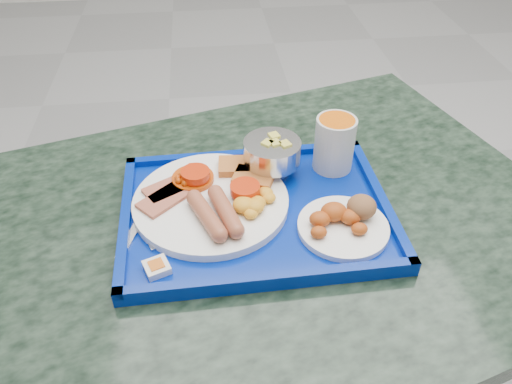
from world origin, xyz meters
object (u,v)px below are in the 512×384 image
(tray, at_px, (256,212))
(main_plate, at_px, (215,198))
(table, at_px, (238,296))
(bread_plate, at_px, (345,220))
(fruit_bowl, at_px, (272,153))
(juice_cup, at_px, (335,142))

(tray, distance_m, main_plate, 0.08)
(table, relative_size, bread_plate, 8.84)
(tray, relative_size, fruit_bowl, 4.42)
(tray, distance_m, juice_cup, 0.20)
(table, distance_m, main_plate, 0.22)
(main_plate, relative_size, fruit_bowl, 2.57)
(fruit_bowl, bearing_deg, main_plate, -144.86)
(fruit_bowl, bearing_deg, table, -123.35)
(table, distance_m, tray, 0.20)
(fruit_bowl, bearing_deg, juice_cup, 3.89)
(juice_cup, bearing_deg, table, -146.83)
(fruit_bowl, height_order, juice_cup, juice_cup)
(bread_plate, bearing_deg, juice_cup, 83.61)
(table, relative_size, fruit_bowl, 12.64)
(tray, height_order, juice_cup, juice_cup)
(fruit_bowl, bearing_deg, bread_plate, -58.42)
(tray, bearing_deg, main_plate, 162.37)
(tray, relative_size, bread_plate, 3.09)
(table, distance_m, juice_cup, 0.35)
(bread_plate, distance_m, fruit_bowl, 0.19)
(fruit_bowl, bearing_deg, tray, -112.36)
(main_plate, xyz_separation_m, bread_plate, (0.21, -0.08, 0.00))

